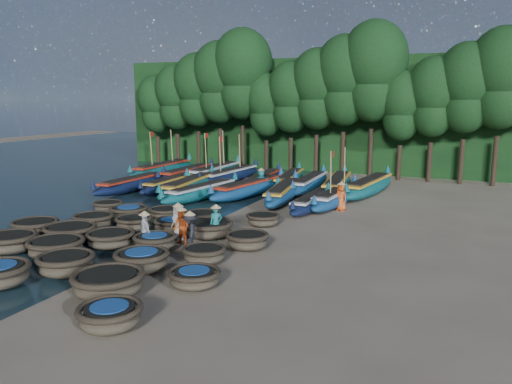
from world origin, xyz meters
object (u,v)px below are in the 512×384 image
at_px(long_boat_4, 202,191).
at_px(long_boat_1, 132,184).
at_px(long_boat_3, 189,186).
at_px(long_boat_9, 163,169).
at_px(coracle_9, 194,277).
at_px(long_boat_5, 250,188).
at_px(coracle_10, 35,227).
at_px(long_boat_14, 290,179).
at_px(coracle_7, 66,263).
at_px(coracle_15, 94,220).
at_px(long_boat_11, 215,172).
at_px(coracle_16, 134,223).
at_px(coracle_22, 166,213).
at_px(long_boat_17, 369,186).
at_px(long_boat_16, 337,185).
at_px(long_boat_8, 336,197).
at_px(coracle_21, 129,212).
at_px(long_boat_13, 264,179).
at_px(coracle_13, 155,242).
at_px(long_boat_10, 187,173).
at_px(long_boat_7, 314,201).
at_px(fisherman_2, 182,226).
at_px(long_boat_12, 230,175).
at_px(coracle_6, 56,247).
at_px(coracle_20, 108,206).
at_px(coracle_24, 263,219).
at_px(coracle_14, 204,254).
at_px(coracle_18, 208,228).
at_px(fisherman_0, 178,221).
at_px(fisherman_3, 190,232).
at_px(coracle_12, 110,239).
at_px(long_boat_2, 170,184).
at_px(coracle_11, 70,232).
at_px(coracle_19, 247,240).
at_px(coracle_4, 110,316).
at_px(fisherman_1, 216,221).
at_px(long_boat_6, 283,192).
at_px(fisherman_6, 341,196).
at_px(long_boat_15, 310,183).
at_px(coracle_8, 142,260).
at_px(fisherman_5, 261,181).
at_px(coracle_17, 172,224).
at_px(fisherman_4, 145,228).
at_px(coracle_23, 202,217).

bearing_deg(long_boat_4, long_boat_1, -177.16).
height_order(long_boat_3, long_boat_9, long_boat_9).
bearing_deg(coracle_9, long_boat_5, 107.71).
bearing_deg(coracle_10, long_boat_14, 69.46).
bearing_deg(coracle_7, coracle_15, 123.27).
height_order(long_boat_5, long_boat_11, long_boat_11).
height_order(coracle_16, coracle_22, coracle_16).
xyz_separation_m(coracle_16, long_boat_17, (8.76, 14.12, 0.19)).
bearing_deg(long_boat_16, long_boat_8, -83.31).
relative_size(coracle_21, long_boat_13, 0.28).
relative_size(coracle_13, long_boat_11, 0.24).
height_order(coracle_21, long_boat_10, long_boat_10).
xyz_separation_m(long_boat_7, fisherman_2, (-3.25, -9.36, 0.38)).
xyz_separation_m(long_boat_1, long_boat_12, (4.69, 6.07, 0.04)).
xyz_separation_m(coracle_6, long_boat_5, (1.82, 15.16, 0.12)).
xyz_separation_m(coracle_20, long_boat_1, (-2.93, 6.05, 0.17)).
bearing_deg(long_boat_8, coracle_10, -129.63).
bearing_deg(coracle_22, coracle_24, 7.79).
height_order(coracle_14, long_boat_17, long_boat_17).
bearing_deg(coracle_6, coracle_18, 50.96).
bearing_deg(coracle_13, fisherman_0, 90.85).
bearing_deg(fisherman_3, coracle_12, -104.31).
xyz_separation_m(long_boat_5, long_boat_7, (5.10, -2.08, -0.09)).
bearing_deg(coracle_12, long_boat_8, 61.75).
xyz_separation_m(coracle_10, coracle_15, (1.77, 2.02, 0.02)).
distance_m(coracle_20, coracle_24, 9.36).
bearing_deg(coracle_15, long_boat_2, 102.63).
relative_size(coracle_11, coracle_19, 1.34).
bearing_deg(coracle_4, fisherman_1, 99.49).
relative_size(long_boat_12, long_boat_13, 1.10).
relative_size(coracle_18, long_boat_6, 0.28).
bearing_deg(long_boat_5, coracle_18, -67.38).
xyz_separation_m(coracle_12, fisherman_6, (7.39, 11.33, 0.45)).
relative_size(long_boat_9, long_boat_17, 1.00).
height_order(long_boat_2, fisherman_1, fisherman_1).
distance_m(coracle_15, fisherman_0, 5.00).
relative_size(coracle_6, long_boat_11, 0.29).
bearing_deg(coracle_14, long_boat_15, 93.50).
bearing_deg(coracle_8, long_boat_17, 75.57).
relative_size(coracle_7, long_boat_12, 0.25).
distance_m(long_boat_11, long_boat_12, 2.11).
bearing_deg(long_boat_3, fisherman_5, 19.83).
height_order(long_boat_9, long_boat_16, long_boat_9).
bearing_deg(long_boat_17, coracle_17, -110.20).
bearing_deg(fisherman_4, fisherman_3, -143.31).
height_order(coracle_6, fisherman_1, fisherman_1).
bearing_deg(fisherman_4, coracle_16, -12.43).
relative_size(coracle_13, coracle_23, 0.93).
relative_size(coracle_4, fisherman_4, 1.16).
relative_size(long_boat_14, fisherman_3, 4.33).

